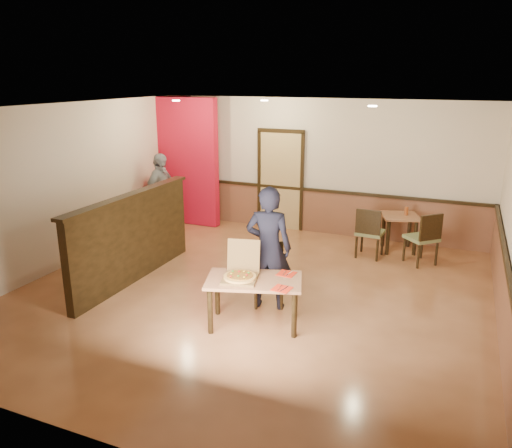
{
  "coord_description": "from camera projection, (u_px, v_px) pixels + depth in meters",
  "views": [
    {
      "loc": [
        2.79,
        -6.48,
        3.24
      ],
      "look_at": [
        0.08,
        0.0,
        1.14
      ],
      "focal_mm": 35.0,
      "sensor_mm": 36.0,
      "label": 1
    }
  ],
  "objects": [
    {
      "name": "diner_chair",
      "position": [
        269.0,
        271.0,
        7.29
      ],
      "size": [
        0.58,
        0.58,
        0.9
      ],
      "rotation": [
        0.0,
        0.0,
        0.37
      ],
      "color": "olive",
      "rests_on": "floor"
    },
    {
      "name": "wainscot_back",
      "position": [
        316.0,
        211.0,
        10.62
      ],
      "size": [
        7.0,
        0.04,
        0.9
      ],
      "primitive_type": "cube",
      "color": "brown",
      "rests_on": "floor"
    },
    {
      "name": "side_table",
      "position": [
        400.0,
        224.0,
        9.45
      ],
      "size": [
        0.83,
        0.83,
        0.7
      ],
      "rotation": [
        0.0,
        0.0,
        0.32
      ],
      "color": "#B0724A",
      "rests_on": "floor"
    },
    {
      "name": "wall_left",
      "position": [
        65.0,
        186.0,
        8.58
      ],
      "size": [
        0.0,
        7.0,
        7.0
      ],
      "primitive_type": "plane",
      "rotation": [
        1.57,
        0.0,
        1.57
      ],
      "color": "beige",
      "rests_on": "floor"
    },
    {
      "name": "napkin_far",
      "position": [
        286.0,
        274.0,
        6.72
      ],
      "size": [
        0.24,
        0.24,
        0.01
      ],
      "rotation": [
        0.0,
        0.0,
        -0.06
      ],
      "color": "red",
      "rests_on": "main_table"
    },
    {
      "name": "booth_partition",
      "position": [
        133.0,
        237.0,
        8.04
      ],
      "size": [
        0.2,
        3.1,
        1.44
      ],
      "color": "black",
      "rests_on": "floor"
    },
    {
      "name": "diner",
      "position": [
        269.0,
        248.0,
        7.03
      ],
      "size": [
        0.72,
        0.54,
        1.79
      ],
      "primitive_type": "imported",
      "rotation": [
        0.0,
        0.0,
        3.32
      ],
      "color": "black",
      "rests_on": "floor"
    },
    {
      "name": "passerby",
      "position": [
        161.0,
        194.0,
        10.47
      ],
      "size": [
        0.44,
        1.0,
        1.7
      ],
      "primitive_type": "imported",
      "rotation": [
        0.0,
        0.0,
        1.55
      ],
      "color": "gray",
      "rests_on": "floor"
    },
    {
      "name": "spot_b",
      "position": [
        264.0,
        100.0,
        9.39
      ],
      "size": [
        0.14,
        0.14,
        0.02
      ],
      "primitive_type": "cylinder",
      "color": "#FFDBB2",
      "rests_on": "ceiling"
    },
    {
      "name": "floor",
      "position": [
        251.0,
        294.0,
        7.68
      ],
      "size": [
        7.0,
        7.0,
        0.0
      ],
      "primitive_type": "plane",
      "color": "#CB804F",
      "rests_on": "ground"
    },
    {
      "name": "back_door",
      "position": [
        280.0,
        181.0,
        10.74
      ],
      "size": [
        0.9,
        0.06,
        2.1
      ],
      "primitive_type": "cube",
      "color": "tan",
      "rests_on": "wall_back"
    },
    {
      "name": "pizza",
      "position": [
        240.0,
        277.0,
        6.51
      ],
      "size": [
        0.54,
        0.54,
        0.03
      ],
      "primitive_type": "cylinder",
      "rotation": [
        0.0,
        0.0,
        0.3
      ],
      "color": "#E5AD53",
      "rests_on": "pizza_box"
    },
    {
      "name": "ceiling",
      "position": [
        251.0,
        108.0,
        6.88
      ],
      "size": [
        7.0,
        7.0,
        0.0
      ],
      "primitive_type": "plane",
      "rotation": [
        3.14,
        0.0,
        0.0
      ],
      "color": "black",
      "rests_on": "wall_back"
    },
    {
      "name": "napkin_near",
      "position": [
        282.0,
        289.0,
        6.25
      ],
      "size": [
        0.25,
        0.25,
        0.01
      ],
      "rotation": [
        0.0,
        0.0,
        -0.1
      ],
      "color": "red",
      "rests_on": "main_table"
    },
    {
      "name": "side_chair_left",
      "position": [
        369.0,
        231.0,
        9.08
      ],
      "size": [
        0.5,
        0.5,
        0.94
      ],
      "rotation": [
        0.0,
        0.0,
        3.07
      ],
      "color": "olive",
      "rests_on": "floor"
    },
    {
      "name": "main_table",
      "position": [
        254.0,
        287.0,
        6.58
      ],
      "size": [
        1.4,
        1.05,
        0.67
      ],
      "rotation": [
        0.0,
        0.0,
        0.3
      ],
      "color": "#B0724A",
      "rests_on": "floor"
    },
    {
      "name": "spot_a",
      "position": [
        176.0,
        101.0,
        9.33
      ],
      "size": [
        0.14,
        0.14,
        0.02
      ],
      "primitive_type": "cylinder",
      "color": "#FFDBB2",
      "rests_on": "ceiling"
    },
    {
      "name": "wainscot_right",
      "position": [
        504.0,
        306.0,
        6.27
      ],
      "size": [
        0.04,
        7.0,
        0.9
      ],
      "primitive_type": "cube",
      "color": "brown",
      "rests_on": "floor"
    },
    {
      "name": "condiment",
      "position": [
        406.0,
        211.0,
        9.38
      ],
      "size": [
        0.07,
        0.07,
        0.16
      ],
      "primitive_type": "cylinder",
      "color": "#90411A",
      "rests_on": "side_table"
    },
    {
      "name": "side_chair_right",
      "position": [
        424.0,
        236.0,
        8.74
      ],
      "size": [
        0.67,
        0.67,
        0.96
      ],
      "rotation": [
        0.0,
        0.0,
        3.91
      ],
      "color": "olive",
      "rests_on": "floor"
    },
    {
      "name": "wall_back",
      "position": [
        317.0,
        167.0,
        10.38
      ],
      "size": [
        7.0,
        0.0,
        7.0
      ],
      "primitive_type": "plane",
      "rotation": [
        1.57,
        0.0,
        0.0
      ],
      "color": "beige",
      "rests_on": "floor"
    },
    {
      "name": "red_accent_panel",
      "position": [
        184.0,
        162.0,
        11.01
      ],
      "size": [
        1.6,
        0.2,
        2.78
      ],
      "primitive_type": "cube",
      "color": "#B60D25",
      "rests_on": "floor"
    },
    {
      "name": "chair_rail_back",
      "position": [
        316.0,
        190.0,
        10.47
      ],
      "size": [
        7.0,
        0.06,
        0.06
      ],
      "primitive_type": "cube",
      "color": "black",
      "rests_on": "wall_back"
    },
    {
      "name": "spot_c",
      "position": [
        372.0,
        106.0,
        7.69
      ],
      "size": [
        0.14,
        0.14,
        0.02
      ],
      "primitive_type": "cylinder",
      "color": "#FFDBB2",
      "rests_on": "ceiling"
    },
    {
      "name": "chair_rail_right",
      "position": [
        508.0,
        271.0,
        6.14
      ],
      "size": [
        0.06,
        7.0,
        0.06
      ],
      "primitive_type": "cube",
      "color": "black",
      "rests_on": "wall_right"
    },
    {
      "name": "pizza_box",
      "position": [
        241.0,
        274.0,
        6.55
      ],
      "size": [
        0.55,
        0.61,
        0.47
      ],
      "rotation": [
        0.0,
        0.0,
        0.23
      ],
      "color": "brown",
      "rests_on": "main_table"
    }
  ]
}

